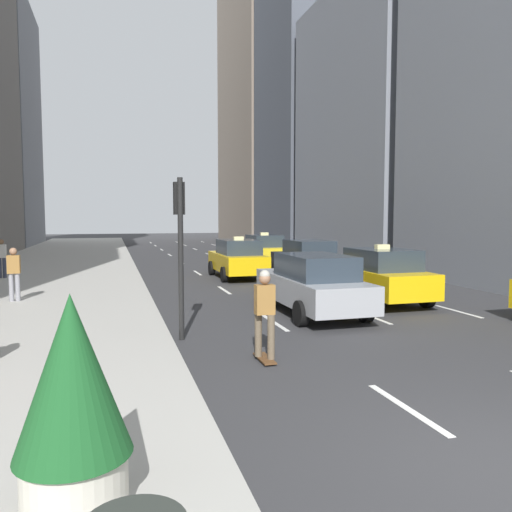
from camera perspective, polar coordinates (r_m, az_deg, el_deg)
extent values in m
cube|color=#ADAAA3|center=(31.31, -21.25, -0.69)|extent=(8.00, 66.00, 0.15)
cube|color=white|center=(7.78, 16.83, -16.30)|extent=(0.12, 2.00, 0.01)
cube|color=white|center=(13.01, 2.16, -7.64)|extent=(0.12, 2.00, 0.01)
cube|color=white|center=(18.71, -3.65, -3.92)|extent=(0.12, 2.00, 0.01)
cube|color=white|center=(24.56, -6.70, -1.93)|extent=(0.12, 2.00, 0.01)
cube|color=white|center=(30.46, -8.57, -0.70)|extent=(0.12, 2.00, 0.01)
cube|color=white|center=(36.40, -9.83, 0.12)|extent=(0.12, 2.00, 0.01)
cube|color=white|center=(42.35, -10.74, 0.72)|extent=(0.12, 2.00, 0.01)
cube|color=white|center=(48.32, -11.42, 1.17)|extent=(0.12, 2.00, 0.01)
cube|color=white|center=(54.29, -11.95, 1.51)|extent=(0.12, 2.00, 0.01)
cube|color=white|center=(14.13, 13.07, -6.78)|extent=(0.12, 2.00, 0.01)
cube|color=white|center=(19.51, 4.42, -3.58)|extent=(0.12, 2.00, 0.01)
cube|color=white|center=(25.17, -0.40, -1.74)|extent=(0.12, 2.00, 0.01)
cube|color=white|center=(30.95, -3.43, -0.58)|extent=(0.12, 2.00, 0.01)
cube|color=white|center=(36.81, -5.50, 0.22)|extent=(0.12, 2.00, 0.01)
cube|color=white|center=(42.71, -7.00, 0.79)|extent=(0.12, 2.00, 0.01)
cube|color=white|center=(48.63, -8.13, 1.23)|extent=(0.12, 2.00, 0.01)
cube|color=white|center=(54.57, -9.02, 1.57)|extent=(0.12, 2.00, 0.01)
cube|color=white|center=(15.67, 22.09, -5.89)|extent=(0.12, 2.00, 0.01)
cube|color=white|center=(20.65, 11.72, -3.21)|extent=(0.12, 2.00, 0.01)
cube|color=white|center=(26.06, 5.53, -1.55)|extent=(0.12, 2.00, 0.01)
cube|color=white|center=(31.69, 1.51, -0.45)|extent=(0.12, 2.00, 0.01)
cube|color=white|center=(37.43, -1.28, 0.31)|extent=(0.12, 2.00, 0.01)
cube|color=white|center=(43.24, -3.33, 0.87)|extent=(0.12, 2.00, 0.01)
cube|color=white|center=(49.10, -4.89, 1.29)|extent=(0.12, 2.00, 0.01)
cube|color=white|center=(54.99, -6.12, 1.62)|extent=(0.12, 2.00, 0.01)
cube|color=gray|center=(33.46, 13.46, 14.14)|extent=(6.00, 12.66, 16.83)
cube|color=#4C515B|center=(46.30, 5.50, 22.05)|extent=(6.00, 10.10, 33.44)
cube|color=gray|center=(59.18, 0.26, 19.30)|extent=(6.00, 15.76, 35.71)
cube|color=yellow|center=(28.16, 0.79, 0.36)|extent=(1.80, 4.40, 0.76)
cube|color=#28333D|center=(27.87, 0.95, 1.76)|extent=(1.58, 2.29, 0.64)
cube|color=#F2E599|center=(27.85, 0.95, 2.56)|extent=(0.44, 0.20, 0.14)
cylinder|color=black|center=(29.26, -1.68, -0.23)|extent=(0.22, 0.66, 0.66)
cylinder|color=black|center=(29.76, 1.68, -0.15)|extent=(0.22, 0.66, 0.66)
cylinder|color=black|center=(26.64, -0.20, -0.69)|extent=(0.22, 0.66, 0.66)
cylinder|color=black|center=(27.19, 3.45, -0.60)|extent=(0.22, 0.66, 0.66)
cube|color=yellow|center=(16.56, 13.69, -2.68)|extent=(1.80, 4.40, 0.76)
cube|color=#28333D|center=(16.26, 14.20, -0.34)|extent=(1.58, 2.29, 0.64)
cube|color=#F2E599|center=(16.23, 14.22, 1.04)|extent=(0.44, 0.20, 0.14)
cylinder|color=black|center=(17.40, 8.84, -3.52)|extent=(0.22, 0.66, 0.66)
cylinder|color=black|center=(18.23, 13.98, -3.24)|extent=(0.22, 0.66, 0.66)
cylinder|color=black|center=(15.00, 13.27, -4.87)|extent=(0.22, 0.66, 0.66)
cylinder|color=black|center=(15.95, 18.93, -4.44)|extent=(0.22, 0.66, 0.66)
cube|color=yellow|center=(22.43, -2.17, -0.70)|extent=(1.80, 4.40, 0.76)
cube|color=#28333D|center=(22.12, -2.01, 1.05)|extent=(1.58, 2.29, 0.64)
cube|color=#F2E599|center=(22.10, -2.01, 2.06)|extent=(0.44, 0.20, 0.14)
cylinder|color=black|center=(23.60, -5.10, -1.38)|extent=(0.22, 0.66, 0.66)
cylinder|color=black|center=(24.00, -0.88, -1.27)|extent=(0.22, 0.66, 0.66)
cylinder|color=black|center=(20.94, -3.65, -2.12)|extent=(0.22, 0.66, 0.66)
cylinder|color=black|center=(21.40, 1.06, -1.97)|extent=(0.22, 0.66, 0.66)
cube|color=black|center=(22.02, 5.77, -0.82)|extent=(1.80, 4.59, 0.76)
cube|color=#28333D|center=(21.71, 6.05, 0.95)|extent=(1.58, 2.39, 0.64)
cylinder|color=black|center=(23.08, 2.36, -1.50)|extent=(0.22, 0.66, 0.66)
cylinder|color=black|center=(23.71, 6.49, -1.37)|extent=(0.22, 0.66, 0.66)
cylinder|color=black|center=(20.42, 4.91, -2.30)|extent=(0.22, 0.66, 0.66)
cylinder|color=black|center=(21.13, 9.47, -2.12)|extent=(0.22, 0.66, 0.66)
cube|color=#9EA0A5|center=(14.25, 6.32, -3.79)|extent=(1.80, 4.88, 0.73)
cube|color=#28333D|center=(13.90, 6.81, -1.17)|extent=(1.58, 2.54, 0.64)
cylinder|color=black|center=(15.41, 1.04, -4.51)|extent=(0.22, 0.66, 0.66)
cylinder|color=black|center=(16.03, 7.21, -4.19)|extent=(0.22, 0.66, 0.66)
cylinder|color=black|center=(12.59, 5.15, -6.56)|extent=(0.22, 0.66, 0.66)
cylinder|color=black|center=(13.34, 12.41, -6.02)|extent=(0.22, 0.66, 0.66)
cube|color=brown|center=(9.70, 0.99, -11.62)|extent=(0.24, 0.80, 0.03)
cylinder|color=black|center=(9.96, 0.50, -11.33)|extent=(0.18, 0.05, 0.05)
cylinder|color=black|center=(9.45, 1.50, -12.21)|extent=(0.18, 0.05, 0.05)
cylinder|color=brown|center=(9.67, 0.26, -8.99)|extent=(0.14, 0.14, 0.84)
cylinder|color=brown|center=(9.50, 1.73, -9.24)|extent=(0.14, 0.14, 0.84)
cube|color=olive|center=(9.44, 1.00, -4.99)|extent=(0.36, 0.22, 0.56)
sphere|color=#9E7051|center=(9.39, 1.00, -2.58)|extent=(0.22, 0.22, 0.22)
sphere|color=#B2AD9E|center=(9.38, 1.00, -2.22)|extent=(0.20, 0.20, 0.20)
cylinder|color=beige|center=(5.01, -19.96, -23.32)|extent=(0.90, 0.90, 0.55)
cylinder|color=#382819|center=(4.90, -20.04, -20.78)|extent=(0.83, 0.83, 0.06)
cone|color=#195123|center=(4.64, -20.29, -12.59)|extent=(1.00, 1.00, 1.40)
cylinder|color=gray|center=(17.08, -26.18, -3.24)|extent=(0.14, 0.14, 0.86)
cylinder|color=gray|center=(17.04, -25.58, -3.23)|extent=(0.14, 0.14, 0.86)
cube|color=olive|center=(16.98, -25.96, -0.86)|extent=(0.36, 0.22, 0.56)
sphere|color=#9E7051|center=(16.95, -26.01, 0.49)|extent=(0.22, 0.22, 0.22)
cylinder|color=#383D51|center=(23.77, -27.23, -1.22)|extent=(0.14, 0.14, 0.86)
cylinder|color=#383D51|center=(23.74, -26.81, -1.21)|extent=(0.14, 0.14, 0.86)
cube|color=silver|center=(23.70, -27.08, 0.49)|extent=(0.36, 0.22, 0.56)
sphere|color=brown|center=(23.68, -27.12, 1.46)|extent=(0.22, 0.22, 0.22)
cylinder|color=black|center=(11.13, -8.59, -0.41)|extent=(0.12, 0.12, 3.60)
cube|color=black|center=(11.27, -8.79, 6.52)|extent=(0.24, 0.20, 0.72)
sphere|color=red|center=(11.39, -8.88, 7.66)|extent=(0.14, 0.14, 0.14)
sphere|color=#4C3F14|center=(11.38, -8.86, 6.50)|extent=(0.14, 0.14, 0.14)
sphere|color=#198C2D|center=(11.38, -8.85, 5.34)|extent=(0.14, 0.14, 0.14)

